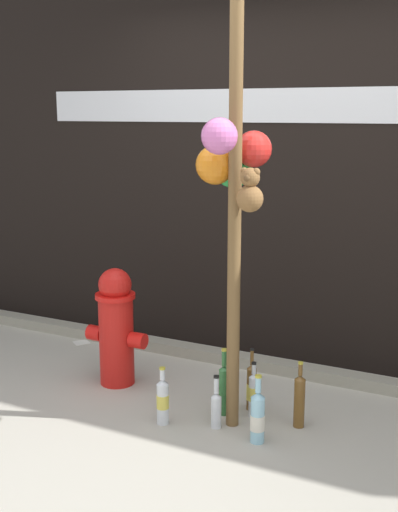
{
  "coord_description": "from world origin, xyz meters",
  "views": [
    {
      "loc": [
        1.51,
        -2.86,
        1.77
      ],
      "look_at": [
        -0.12,
        0.38,
        0.98
      ],
      "focal_mm": 46.52,
      "sensor_mm": 36.0,
      "label": 1
    }
  ],
  "objects_px": {
    "memorial_post": "(235,111)",
    "bottle_2": "(258,417)",
    "bottle_6": "(299,400)",
    "bottle_0": "(253,394)",
    "bottle_5": "(163,400)",
    "fire_hydrant": "(116,326)",
    "bottle_3": "(225,388)",
    "bottle_1": "(216,408)",
    "bottle_4": "(251,387)"
  },
  "relations": [
    {
      "from": "bottle_2",
      "to": "bottle_3",
      "type": "relative_size",
      "value": 0.95
    },
    {
      "from": "bottle_5",
      "to": "bottle_3",
      "type": "bearing_deg",
      "value": 45.01
    },
    {
      "from": "bottle_0",
      "to": "bottle_1",
      "type": "distance_m",
      "value": 0.26
    },
    {
      "from": "bottle_0",
      "to": "bottle_4",
      "type": "xyz_separation_m",
      "value": [
        -0.05,
        0.09,
        -0.0
      ]
    },
    {
      "from": "fire_hydrant",
      "to": "bottle_1",
      "type": "relative_size",
      "value": 2.49
    },
    {
      "from": "bottle_2",
      "to": "bottle_3",
      "type": "xyz_separation_m",
      "value": [
        -0.3,
        0.23,
        0.02
      ]
    },
    {
      "from": "bottle_1",
      "to": "bottle_4",
      "type": "bearing_deg",
      "value": 73.65
    },
    {
      "from": "memorial_post",
      "to": "bottle_3",
      "type": "distance_m",
      "value": 1.61
    },
    {
      "from": "bottle_1",
      "to": "bottle_3",
      "type": "distance_m",
      "value": 0.18
    },
    {
      "from": "bottle_2",
      "to": "bottle_6",
      "type": "xyz_separation_m",
      "value": [
        0.15,
        0.28,
        0.02
      ]
    },
    {
      "from": "bottle_1",
      "to": "bottle_0",
      "type": "bearing_deg",
      "value": 58.12
    },
    {
      "from": "fire_hydrant",
      "to": "bottle_0",
      "type": "xyz_separation_m",
      "value": [
        1.0,
        -0.06,
        -0.25
      ]
    },
    {
      "from": "memorial_post",
      "to": "bottle_1",
      "type": "xyz_separation_m",
      "value": [
        -0.05,
        -0.1,
        -1.65
      ]
    },
    {
      "from": "fire_hydrant",
      "to": "bottle_0",
      "type": "distance_m",
      "value": 1.03
    },
    {
      "from": "bottle_5",
      "to": "memorial_post",
      "type": "bearing_deg",
      "value": 29.46
    },
    {
      "from": "memorial_post",
      "to": "fire_hydrant",
      "type": "xyz_separation_m",
      "value": [
        -0.91,
        0.18,
        -1.38
      ]
    },
    {
      "from": "memorial_post",
      "to": "bottle_2",
      "type": "distance_m",
      "value": 1.65
    },
    {
      "from": "memorial_post",
      "to": "bottle_2",
      "type": "xyz_separation_m",
      "value": [
        0.23,
        -0.16,
        -1.63
      ]
    },
    {
      "from": "memorial_post",
      "to": "bottle_4",
      "type": "xyz_separation_m",
      "value": [
        0.04,
        0.21,
        -1.63
      ]
    },
    {
      "from": "fire_hydrant",
      "to": "bottle_5",
      "type": "distance_m",
      "value": 0.72
    },
    {
      "from": "bottle_0",
      "to": "bottle_2",
      "type": "height_order",
      "value": "bottle_2"
    },
    {
      "from": "memorial_post",
      "to": "fire_hydrant",
      "type": "relative_size",
      "value": 3.91
    },
    {
      "from": "fire_hydrant",
      "to": "bottle_2",
      "type": "bearing_deg",
      "value": -16.64
    },
    {
      "from": "bottle_1",
      "to": "bottle_4",
      "type": "height_order",
      "value": "bottle_4"
    },
    {
      "from": "memorial_post",
      "to": "bottle_6",
      "type": "relative_size",
      "value": 7.81
    },
    {
      "from": "bottle_3",
      "to": "bottle_5",
      "type": "xyz_separation_m",
      "value": [
        -0.27,
        -0.27,
        -0.03
      ]
    },
    {
      "from": "fire_hydrant",
      "to": "bottle_1",
      "type": "height_order",
      "value": "fire_hydrant"
    },
    {
      "from": "bottle_0",
      "to": "bottle_1",
      "type": "bearing_deg",
      "value": -121.88
    },
    {
      "from": "bottle_4",
      "to": "bottle_5",
      "type": "height_order",
      "value": "bottle_4"
    },
    {
      "from": "bottle_1",
      "to": "bottle_6",
      "type": "bearing_deg",
      "value": 27.88
    },
    {
      "from": "memorial_post",
      "to": "bottle_0",
      "type": "xyz_separation_m",
      "value": [
        0.09,
        0.12,
        -1.63
      ]
    },
    {
      "from": "bottle_2",
      "to": "bottle_5",
      "type": "bearing_deg",
      "value": -176.01
    },
    {
      "from": "fire_hydrant",
      "to": "memorial_post",
      "type": "bearing_deg",
      "value": -11.42
    },
    {
      "from": "bottle_4",
      "to": "bottle_5",
      "type": "distance_m",
      "value": 0.56
    },
    {
      "from": "bottle_5",
      "to": "bottle_4",
      "type": "bearing_deg",
      "value": 46.15
    },
    {
      "from": "memorial_post",
      "to": "bottle_3",
      "type": "height_order",
      "value": "memorial_post"
    },
    {
      "from": "bottle_6",
      "to": "bottle_0",
      "type": "bearing_deg",
      "value": 180.0
    },
    {
      "from": "bottle_6",
      "to": "memorial_post",
      "type": "bearing_deg",
      "value": -161.91
    },
    {
      "from": "bottle_0",
      "to": "bottle_5",
      "type": "xyz_separation_m",
      "value": [
        -0.43,
        -0.32,
        -0.0
      ]
    },
    {
      "from": "fire_hydrant",
      "to": "bottle_0",
      "type": "relative_size",
      "value": 2.3
    },
    {
      "from": "fire_hydrant",
      "to": "bottle_1",
      "type": "distance_m",
      "value": 0.95
    },
    {
      "from": "bottle_1",
      "to": "bottle_2",
      "type": "height_order",
      "value": "bottle_2"
    },
    {
      "from": "bottle_2",
      "to": "bottle_4",
      "type": "distance_m",
      "value": 0.41
    },
    {
      "from": "bottle_6",
      "to": "fire_hydrant",
      "type": "bearing_deg",
      "value": 177.2
    },
    {
      "from": "bottle_0",
      "to": "bottle_2",
      "type": "relative_size",
      "value": 0.88
    },
    {
      "from": "fire_hydrant",
      "to": "bottle_3",
      "type": "xyz_separation_m",
      "value": [
        0.83,
        -0.11,
        -0.23
      ]
    },
    {
      "from": "bottle_6",
      "to": "bottle_4",
      "type": "bearing_deg",
      "value": 165.29
    },
    {
      "from": "fire_hydrant",
      "to": "bottle_6",
      "type": "xyz_separation_m",
      "value": [
        1.28,
        -0.06,
        -0.23
      ]
    },
    {
      "from": "memorial_post",
      "to": "bottle_2",
      "type": "height_order",
      "value": "memorial_post"
    },
    {
      "from": "bottle_0",
      "to": "bottle_6",
      "type": "distance_m",
      "value": 0.28
    }
  ]
}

